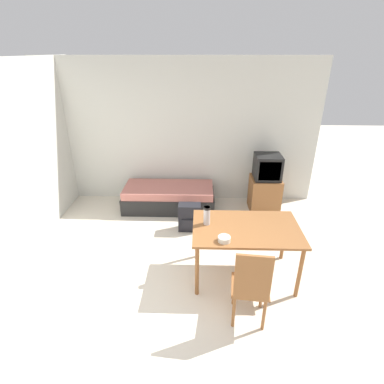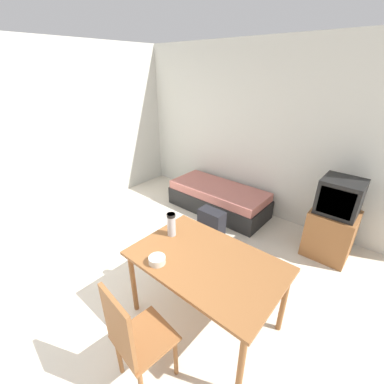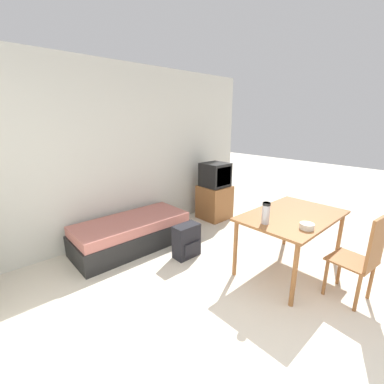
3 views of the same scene
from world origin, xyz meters
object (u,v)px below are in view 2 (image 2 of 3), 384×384
daybed (218,199)px  thermos_flask (171,223)px  mate_bowl (157,260)px  wooden_chair (132,337)px  backpack (211,225)px  dining_table (206,267)px  tv (333,221)px

daybed → thermos_flask: (0.68, -1.82, 0.67)m
mate_bowl → wooden_chair: bearing=-62.3°
backpack → wooden_chair: bearing=-69.5°
dining_table → wooden_chair: wooden_chair is taller
mate_bowl → backpack: size_ratio=0.31×
mate_bowl → thermos_flask: bearing=117.6°
dining_table → thermos_flask: size_ratio=5.48×
tv → backpack: tv is taller
daybed → wooden_chair: size_ratio=1.72×
thermos_flask → mate_bowl: bearing=-62.4°
tv → wooden_chair: bearing=-103.9°
mate_bowl → backpack: (-0.46, 1.43, -0.55)m
thermos_flask → backpack: thermos_flask is taller
daybed → wooden_chair: (1.14, -2.69, 0.32)m
daybed → tv: (1.81, -0.01, 0.28)m
daybed → backpack: (0.42, -0.77, 0.01)m
dining_table → wooden_chair: bearing=-93.1°
backpack → tv: bearing=28.8°
dining_table → tv: bearing=71.7°
tv → daybed: bearing=179.6°
wooden_chair → backpack: wooden_chair is taller
tv → thermos_flask: tv is taller
wooden_chair → thermos_flask: bearing=117.6°
wooden_chair → dining_table: bearing=86.9°
tv → dining_table: 1.98m
mate_bowl → tv: bearing=67.1°
daybed → wooden_chair: bearing=-67.0°
daybed → mate_bowl: size_ratio=11.54×
wooden_chair → backpack: 2.07m
dining_table → thermos_flask: (-0.50, 0.07, 0.22)m
dining_table → thermos_flask: bearing=172.0°
dining_table → wooden_chair: 0.82m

